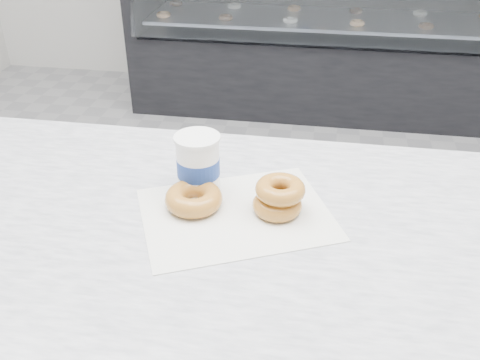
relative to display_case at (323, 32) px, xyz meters
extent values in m
plane|color=#959597|center=(0.00, -2.12, -0.49)|extent=(5.00, 5.00, 0.00)
cube|color=silver|center=(0.00, -2.72, 0.39)|extent=(3.06, 0.76, 0.04)
cube|color=black|center=(0.00, -0.02, -0.24)|extent=(2.40, 0.70, 0.50)
cube|color=silver|center=(0.00, -0.02, 0.09)|extent=(2.20, 0.55, 0.02)
cube|color=silver|center=(-0.11, -2.67, 0.41)|extent=(0.42, 0.38, 0.00)
torus|color=#B97333|center=(-0.19, -2.66, 0.43)|extent=(0.14, 0.14, 0.04)
torus|color=#B97333|center=(-0.03, -2.65, 0.43)|extent=(0.09, 0.09, 0.03)
torus|color=#B97333|center=(-0.03, -2.65, 0.46)|extent=(0.13, 0.13, 0.03)
cylinder|color=white|center=(-0.19, -2.59, 0.47)|extent=(0.09, 0.09, 0.12)
cylinder|color=white|center=(-0.19, -2.59, 0.52)|extent=(0.09, 0.09, 0.01)
cylinder|color=navy|center=(-0.19, -2.59, 0.46)|extent=(0.10, 0.10, 0.04)
camera|label=1|loc=(0.03, -3.46, 0.98)|focal=40.00mm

